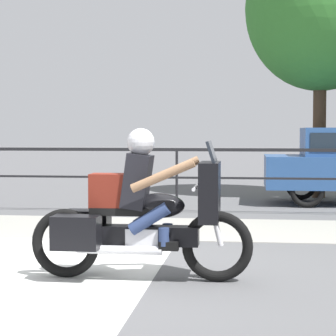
% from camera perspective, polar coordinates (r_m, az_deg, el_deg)
% --- Properties ---
extents(ground_plane, '(120.00, 120.00, 0.00)m').
position_cam_1_polar(ground_plane, '(7.23, -3.83, -9.21)').
color(ground_plane, '#565659').
extents(sidewalk_band, '(44.00, 2.40, 0.01)m').
position_cam_1_polar(sidewalk_band, '(10.54, -0.35, -5.25)').
color(sidewalk_band, '#99968E').
rests_on(sidewalk_band, ground).
extents(crosswalk_band, '(3.27, 6.00, 0.01)m').
position_cam_1_polar(crosswalk_band, '(7.39, -14.09, -9.00)').
color(crosswalk_band, silver).
rests_on(crosswalk_band, ground).
extents(fence_railing, '(36.00, 0.05, 1.24)m').
position_cam_1_polar(fence_railing, '(12.33, 0.77, 0.52)').
color(fence_railing, black).
rests_on(fence_railing, ground).
extents(motorcycle, '(2.35, 0.76, 1.59)m').
position_cam_1_polar(motorcycle, '(6.85, -2.46, -3.96)').
color(motorcycle, black).
rests_on(motorcycle, ground).
extents(tree_behind_car, '(3.50, 3.50, 6.34)m').
position_cam_1_polar(tree_behind_car, '(15.99, 13.17, 13.38)').
color(tree_behind_car, '#473323').
rests_on(tree_behind_car, ground).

